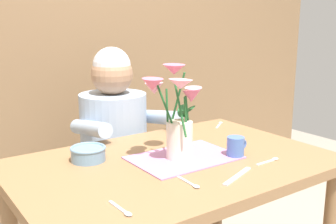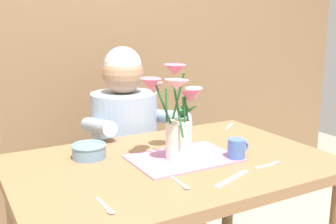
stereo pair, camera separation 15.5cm
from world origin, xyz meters
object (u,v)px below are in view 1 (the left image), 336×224
dinner_knife (237,176)px  coffee_cup (236,147)px  seated_person (115,157)px  flower_vase (177,114)px  ceramic_bowl (88,153)px

dinner_knife → coffee_cup: bearing=27.1°
seated_person → coffee_cup: bearing=-72.8°
coffee_cup → seated_person: bearing=102.6°
flower_vase → ceramic_bowl: bearing=147.2°
ceramic_bowl → dinner_knife: size_ratio=0.72×
flower_vase → dinner_knife: flower_vase is taller
seated_person → dinner_knife: (0.02, -0.87, 0.18)m
dinner_knife → seated_person: bearing=70.7°
seated_person → ceramic_bowl: 0.58m
seated_person → dinner_knife: 0.89m
seated_person → dinner_knife: bearing=-84.3°
ceramic_bowl → flower_vase: bearing=-32.8°
flower_vase → ceramic_bowl: flower_vase is taller
dinner_knife → flower_vase: bearing=83.6°
seated_person → coffee_cup: 0.77m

